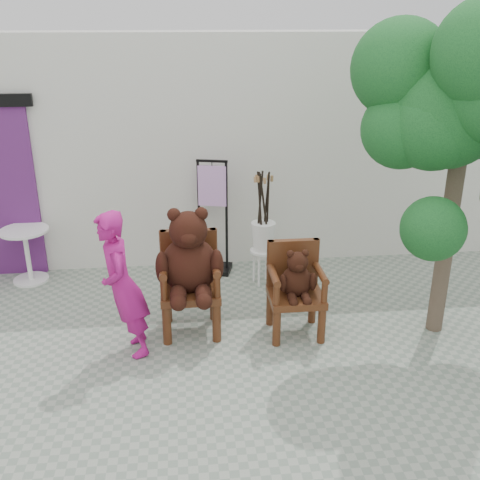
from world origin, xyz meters
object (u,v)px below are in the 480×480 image
Objects in this scene: chair_small at (296,282)px; display_stand at (213,230)px; chair_big at (189,265)px; stool_bucket at (263,236)px; cafe_table at (27,249)px; tree at (452,106)px; person at (123,286)px.

display_stand is (-0.76, 1.64, -0.00)m from chair_small.
display_stand is (0.34, 1.51, -0.20)m from chair_big.
stool_bucket is (0.60, -0.43, 0.06)m from display_stand.
display_stand is (2.37, 0.05, 0.14)m from cafe_table.
display_stand is at bearing 139.41° from tree.
cafe_table is 0.48× the size of stool_bucket.
person is (-1.75, -0.23, 0.17)m from chair_small.
chair_big is at bearing 172.75° from tree.
stool_bucket is 2.71m from tree.
cafe_table is at bearing 172.71° from stool_bucket.
tree reaches higher than display_stand.
tree is (2.12, -1.82, 1.82)m from display_stand.
chair_small is at bearing -26.96° from cafe_table.
chair_small is at bearing 172.55° from tree.
display_stand is 3.33m from tree.
display_stand is at bearing 144.36° from stool_bucket.
chair_big is 1.56m from display_stand.
person reaches higher than chair_big.
person is (-0.65, -0.36, -0.03)m from chair_big.
display_stand is 1.04× the size of stool_bucket.
display_stand reaches higher than cafe_table.
tree reaches higher than person.
chair_small is 0.68× the size of stool_bucket.
display_stand reaches higher than chair_small.
stool_bucket is (0.93, 1.08, -0.14)m from chair_big.
stool_bucket reaches higher than chair_big.
person is at bearing -103.46° from display_stand.
display_stand is at bearing 77.38° from chair_big.
display_stand is (0.99, 1.87, -0.17)m from person.
stool_bucket is at bearing 49.14° from chair_big.
chair_big reaches higher than cafe_table.
stool_bucket reaches higher than chair_small.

